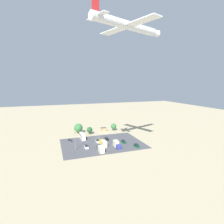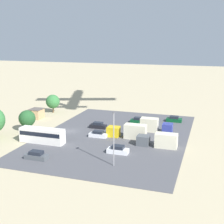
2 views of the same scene
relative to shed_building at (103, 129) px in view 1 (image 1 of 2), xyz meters
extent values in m
plane|color=tan|center=(8.61, 14.87, -1.44)|extent=(400.00, 400.00, 0.00)
cube|color=#4C4C51|center=(8.61, 26.61, -1.40)|extent=(48.92, 34.05, 0.08)
cube|color=tan|center=(0.00, 0.00, -0.07)|extent=(3.65, 3.32, 2.75)
cube|color=#59514C|center=(0.00, 0.00, 1.37)|extent=(3.89, 3.56, 0.12)
cube|color=silver|center=(18.56, 12.84, 0.30)|extent=(2.55, 10.30, 3.32)
cube|color=black|center=(18.56, 12.84, 0.90)|extent=(2.59, 9.89, 0.93)
cube|color=silver|center=(10.87, 23.25, -0.92)|extent=(1.77, 4.28, 0.88)
cube|color=#1E232D|center=(10.87, 23.25, -0.16)|extent=(1.49, 2.40, 0.65)
cube|color=#0C4723|center=(-8.59, 38.52, -0.89)|extent=(1.99, 4.24, 0.94)
cube|color=#1E232D|center=(-8.59, 38.52, -0.08)|extent=(1.68, 2.37, 0.69)
cube|color=black|center=(3.94, 20.60, -0.91)|extent=(1.75, 4.31, 0.92)
cube|color=#1E232D|center=(3.94, 20.60, -0.11)|extent=(1.47, 2.41, 0.67)
cube|color=#0C4723|center=(-4.19, 29.41, -0.90)|extent=(1.77, 4.40, 0.93)
cube|color=#1E232D|center=(-4.19, 29.41, -0.10)|extent=(1.48, 2.47, 0.68)
cube|color=silver|center=(19.46, 30.78, -0.90)|extent=(1.95, 4.33, 0.94)
cube|color=#1E232D|center=(19.46, 30.78, -0.09)|extent=(1.64, 2.42, 0.69)
cube|color=#4C5156|center=(27.41, 16.74, -0.89)|extent=(1.93, 4.50, 0.94)
cube|color=#1E232D|center=(27.41, 16.74, -0.08)|extent=(1.62, 2.52, 0.69)
cube|color=navy|center=(2.45, 38.29, -0.19)|extent=(2.46, 2.42, 2.35)
cube|color=beige|center=(2.45, 33.73, 0.31)|extent=(2.46, 4.29, 3.35)
cube|color=#4C5156|center=(13.04, 34.58, -0.29)|extent=(2.50, 2.64, 2.14)
cube|color=beige|center=(13.04, 39.56, 0.16)|extent=(2.50, 4.69, 3.06)
cube|color=gold|center=(9.17, 26.49, -0.19)|extent=(2.44, 2.83, 2.34)
cube|color=beige|center=(9.17, 31.82, 0.31)|extent=(2.44, 5.02, 3.34)
cylinder|color=brown|center=(-7.92, 1.07, -0.48)|extent=(0.36, 0.36, 1.92)
sphere|color=#337038|center=(-7.92, 1.07, 2.10)|extent=(4.31, 4.31, 4.31)
cylinder|color=brown|center=(19.19, 0.03, -0.43)|extent=(0.36, 0.36, 2.02)
sphere|color=#337038|center=(19.19, 0.03, 2.90)|extent=(6.19, 6.19, 6.19)
cylinder|color=brown|center=(11.83, 4.67, -0.56)|extent=(0.36, 0.36, 1.77)
sphere|color=#235128|center=(11.83, 4.67, 1.88)|extent=(4.16, 4.16, 4.16)
cylinder|color=gray|center=(25.81, 31.92, 3.58)|extent=(0.20, 0.20, 9.90)
cube|color=#4C4C51|center=(25.81, 31.92, 8.71)|extent=(0.90, 0.28, 0.20)
cylinder|color=silver|center=(7.35, 58.19, 57.82)|extent=(32.58, 14.20, 3.29)
cone|color=silver|center=(-9.33, 52.31, 57.82)|extent=(4.46, 4.16, 3.13)
cube|color=silver|center=(7.35, 58.19, 57.33)|extent=(14.39, 29.89, 0.36)
cube|color=silver|center=(20.57, 62.84, 57.99)|extent=(5.75, 10.85, 0.24)
cube|color=#B22323|center=(21.20, 63.07, 61.81)|extent=(2.93, 1.26, 5.34)
camera|label=1|loc=(37.27, 125.42, 35.10)|focal=28.00mm
camera|label=2|loc=(76.58, 48.32, 21.61)|focal=50.00mm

